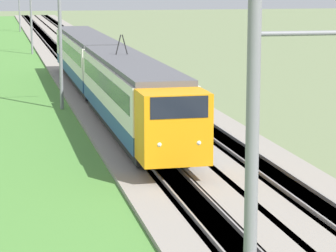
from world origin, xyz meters
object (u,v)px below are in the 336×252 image
(catenary_mast_mid, at_px, (61,39))
(catenary_mast_near, at_px, (254,221))
(passenger_train, at_px, (105,71))
(catenary_mast_distant, at_px, (20,3))
(catenary_mast_far, at_px, (32,13))

(catenary_mast_mid, bearing_deg, catenary_mast_near, -179.99)
(passenger_train, bearing_deg, catenary_mast_distant, -177.92)
(passenger_train, height_order, catenary_mast_mid, catenary_mast_mid)
(catenary_mast_far, bearing_deg, catenary_mast_mid, 180.00)
(passenger_train, xyz_separation_m, catenary_mast_mid, (-0.23, 2.69, 2.06))
(passenger_train, relative_size, catenary_mast_far, 4.72)
(passenger_train, relative_size, catenary_mast_near, 4.96)
(catenary_mast_far, relative_size, catenary_mast_distant, 1.00)
(catenary_mast_mid, distance_m, catenary_mast_far, 37.09)
(catenary_mast_mid, bearing_deg, catenary_mast_distant, -0.00)
(catenary_mast_distant, bearing_deg, catenary_mast_near, -180.00)
(passenger_train, distance_m, catenary_mast_mid, 3.40)
(passenger_train, xyz_separation_m, catenary_mast_near, (-37.33, 2.69, 1.81))
(catenary_mast_near, height_order, catenary_mast_far, catenary_mast_far)
(catenary_mast_near, distance_m, catenary_mast_distant, 111.28)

